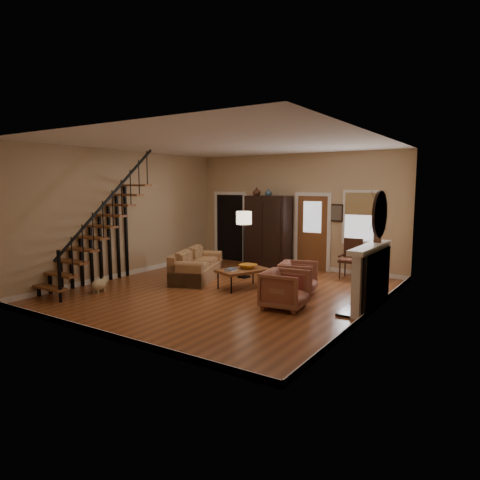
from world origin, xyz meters
The scene contains 15 objects.
room centered at (-0.41, 1.76, 1.51)m, with size 7.00×7.33×3.30m.
staircase centered at (-2.78, -1.30, 1.60)m, with size 0.94×2.80×3.20m, color brown, non-canonical shape.
fireplace centered at (3.13, 0.50, 0.74)m, with size 0.33×1.95×2.30m.
armoire centered at (-0.70, 3.15, 1.05)m, with size 1.30×0.60×2.10m, color black, non-canonical shape.
vase_a centered at (-1.05, 3.05, 2.22)m, with size 0.24×0.24×0.25m, color #4C2619.
vase_b centered at (-0.65, 3.05, 2.21)m, with size 0.20×0.20×0.21m, color #334C60.
sofa centered at (-1.33, 0.58, 0.36)m, with size 0.84×1.95×0.73m, color #9B6F46, non-canonical shape.
coffee_table centered at (0.12, 0.49, 0.23)m, with size 0.69×1.18×0.45m, color brown, non-canonical shape.
bowl centered at (0.17, 0.64, 0.50)m, with size 0.40×0.40×0.10m, color #C37417.
books centered at (0.00, 0.19, 0.48)m, with size 0.22×0.29×0.06m, color beige, non-canonical shape.
armchair_left centered at (1.71, -0.45, 0.38)m, with size 0.80×0.83×0.75m, color maroon.
armchair_right centered at (1.43, 0.73, 0.36)m, with size 0.77×0.79×0.72m, color maroon.
floor_lamp centered at (-0.49, 1.49, 0.87)m, with size 0.40×0.40×1.73m, color black, non-canonical shape.
side_chair centered at (1.85, 2.95, 0.51)m, with size 0.54×0.54×1.02m, color #381D11, non-canonical shape.
dog centered at (-2.37, -1.63, 0.16)m, with size 0.26×0.44×0.32m, color #C9B889, non-canonical shape.
Camera 1 is at (5.44, -7.76, 2.39)m, focal length 32.00 mm.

